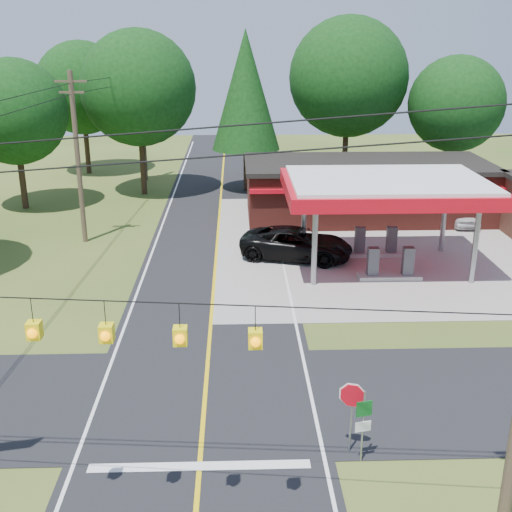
{
  "coord_description": "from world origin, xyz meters",
  "views": [
    {
      "loc": [
        1.14,
        -19.27,
        12.03
      ],
      "look_at": [
        2.0,
        7.0,
        2.8
      ],
      "focal_mm": 45.0,
      "sensor_mm": 36.0,
      "label": 1
    }
  ],
  "objects_px": {
    "gas_canopy": "(387,190)",
    "sedan_car": "(461,213)",
    "octagonal_stop_sign": "(352,401)",
    "suv_car": "(296,244)"
  },
  "relations": [
    {
      "from": "gas_canopy",
      "to": "sedan_car",
      "type": "height_order",
      "value": "gas_canopy"
    },
    {
      "from": "sedan_car",
      "to": "octagonal_stop_sign",
      "type": "xyz_separation_m",
      "value": [
        -11.47,
        -24.01,
        1.04
      ]
    },
    {
      "from": "gas_canopy",
      "to": "octagonal_stop_sign",
      "type": "height_order",
      "value": "gas_canopy"
    },
    {
      "from": "sedan_car",
      "to": "suv_car",
      "type": "bearing_deg",
      "value": -147.86
    },
    {
      "from": "suv_car",
      "to": "sedan_car",
      "type": "bearing_deg",
      "value": -44.35
    },
    {
      "from": "suv_car",
      "to": "sedan_car",
      "type": "xyz_separation_m",
      "value": [
        11.47,
        6.5,
        -0.15
      ]
    },
    {
      "from": "gas_canopy",
      "to": "octagonal_stop_sign",
      "type": "relative_size",
      "value": 4.49
    },
    {
      "from": "suv_car",
      "to": "octagonal_stop_sign",
      "type": "distance_m",
      "value": 17.54
    },
    {
      "from": "gas_canopy",
      "to": "octagonal_stop_sign",
      "type": "distance_m",
      "value": 16.82
    },
    {
      "from": "sedan_car",
      "to": "octagonal_stop_sign",
      "type": "bearing_deg",
      "value": -112.93
    }
  ]
}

